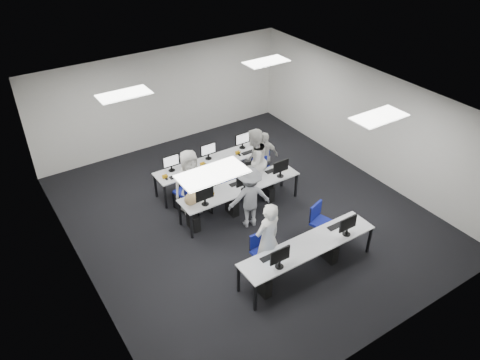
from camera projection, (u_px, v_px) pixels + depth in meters
room at (245, 163)px, 10.99m from camera, size 9.00×9.02×3.00m
ceiling_panels at (245, 105)px, 10.17m from camera, size 5.20×4.60×0.02m
desk_front at (308, 247)px, 9.76m from camera, size 3.20×0.70×0.73m
desk_mid at (240, 188)px, 11.58m from camera, size 3.20×0.70×0.73m
desk_back at (212, 163)px, 12.56m from camera, size 3.20×0.70×0.73m
equipment_front at (301, 262)px, 9.84m from camera, size 2.51×0.41×1.19m
equipment_mid at (234, 201)px, 11.66m from camera, size 2.91×0.41×1.19m
equipment_back at (218, 171)px, 12.84m from camera, size 2.91×0.41×1.19m
chair_0 at (262, 259)px, 10.04m from camera, size 0.43×0.47×0.87m
chair_1 at (321, 229)px, 10.86m from camera, size 0.58×0.61×0.93m
chair_2 at (199, 203)px, 11.68m from camera, size 0.54×0.58×0.95m
chair_3 at (231, 189)px, 12.25m from camera, size 0.45×0.49×0.87m
chair_4 at (263, 177)px, 12.68m from camera, size 0.63×0.66×0.98m
chair_5 at (186, 198)px, 11.87m from camera, size 0.61×0.64×0.98m
chair_6 at (229, 183)px, 12.44m from camera, size 0.58×0.61×0.92m
chair_7 at (256, 173)px, 12.86m from camera, size 0.53×0.56×0.91m
handbag at (192, 198)px, 10.84m from camera, size 0.44×0.32×0.33m
student_0 at (267, 239)px, 9.64m from camera, size 0.70×0.52×1.78m
student_1 at (254, 161)px, 12.20m from camera, size 1.07×0.95×1.82m
student_2 at (190, 182)px, 11.46m from camera, size 0.91×0.67×1.73m
student_3 at (263, 158)px, 12.61m from camera, size 0.93×0.46×1.53m
photographer at (250, 197)px, 11.04m from camera, size 1.16×0.85×1.60m
dslr_camera at (248, 163)px, 10.71m from camera, size 0.18×0.21×0.10m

